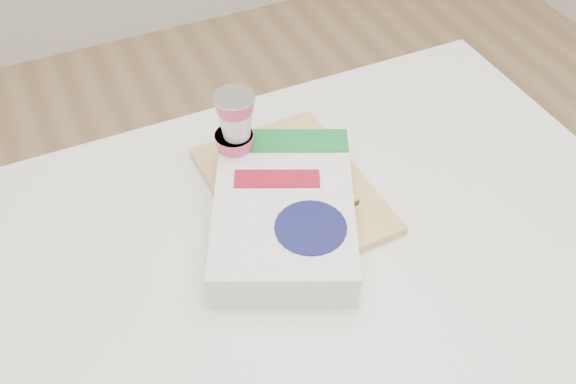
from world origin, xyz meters
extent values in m
cube|color=white|center=(0.00, 0.00, 0.41)|extent=(1.10, 0.73, 0.82)
cube|color=#D5B774|center=(0.02, 0.10, 0.83)|extent=(0.25, 0.33, 0.02)
cube|color=#382816|center=(0.02, 0.15, 0.86)|extent=(0.05, 0.05, 0.03)
ellipsoid|color=yellow|center=(0.00, 0.07, 0.86)|extent=(0.07, 0.17, 0.05)
sphere|color=#382816|center=(-0.02, -0.01, 0.86)|extent=(0.01, 0.01, 0.01)
ellipsoid|color=yellow|center=(0.03, 0.07, 0.86)|extent=(0.05, 0.17, 0.05)
sphere|color=#382816|center=(0.03, -0.01, 0.86)|extent=(0.01, 0.01, 0.01)
ellipsoid|color=yellow|center=(0.05, 0.07, 0.87)|extent=(0.10, 0.16, 0.05)
sphere|color=#382816|center=(0.08, 0.00, 0.87)|extent=(0.01, 0.01, 0.01)
cylinder|color=silver|center=(-0.04, 0.17, 0.99)|extent=(0.07, 0.07, 0.00)
cube|color=white|center=(-0.02, 0.04, 0.85)|extent=(0.32, 0.37, 0.07)
cube|color=#1B7B35|center=(0.03, 0.15, 0.89)|extent=(0.21, 0.14, 0.00)
cylinder|color=#14154E|center=(-0.01, -0.03, 0.89)|extent=(0.14, 0.14, 0.00)
cube|color=#A31228|center=(-0.01, 0.08, 0.89)|extent=(0.14, 0.09, 0.00)
camera|label=1|loc=(-0.29, -0.56, 1.58)|focal=40.00mm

